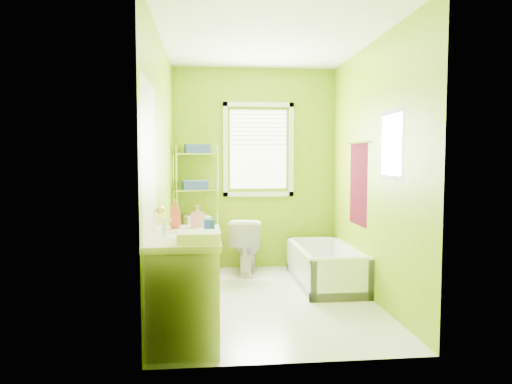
{
  "coord_description": "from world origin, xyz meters",
  "views": [
    {
      "loc": [
        -0.59,
        -4.49,
        1.41
      ],
      "look_at": [
        -0.1,
        0.25,
        1.08
      ],
      "focal_mm": 32.0,
      "sensor_mm": 36.0,
      "label": 1
    }
  ],
  "objects": [
    {
      "name": "door",
      "position": [
        -1.04,
        -1.0,
        1.0
      ],
      "size": [
        0.09,
        0.8,
        2.0
      ],
      "color": "white",
      "rests_on": "ground"
    },
    {
      "name": "vanity",
      "position": [
        -0.78,
        -0.84,
        0.44
      ],
      "size": [
        0.56,
        1.09,
        1.07
      ],
      "color": "silver",
      "rests_on": "ground"
    },
    {
      "name": "toilet",
      "position": [
        -0.13,
        1.14,
        0.35
      ],
      "size": [
        0.5,
        0.74,
        0.69
      ],
      "primitive_type": "imported",
      "rotation": [
        0.0,
        0.0,
        2.97
      ],
      "color": "white",
      "rests_on": "ground"
    },
    {
      "name": "window",
      "position": [
        0.05,
        1.42,
        1.61
      ],
      "size": [
        0.92,
        0.05,
        1.22
      ],
      "color": "white",
      "rests_on": "ground"
    },
    {
      "name": "wire_shelf_unit",
      "position": [
        -0.75,
        1.28,
        0.98
      ],
      "size": [
        0.59,
        0.49,
        1.61
      ],
      "color": "silver",
      "rests_on": "ground"
    },
    {
      "name": "bathtub",
      "position": [
        0.72,
        0.52,
        0.14
      ],
      "size": [
        0.65,
        1.4,
        0.45
      ],
      "color": "white",
      "rests_on": "ground"
    },
    {
      "name": "room_envelope",
      "position": [
        0.0,
        0.0,
        1.55
      ],
      "size": [
        2.14,
        2.94,
        2.62
      ],
      "color": "#709407",
      "rests_on": "ground"
    },
    {
      "name": "right_wall_decor",
      "position": [
        1.04,
        -0.02,
        1.32
      ],
      "size": [
        0.04,
        1.48,
        1.17
      ],
      "color": "#440712",
      "rests_on": "ground"
    },
    {
      "name": "ground",
      "position": [
        0.0,
        0.0,
        0.0
      ],
      "size": [
        2.9,
        2.9,
        0.0
      ],
      "primitive_type": "plane",
      "color": "silver",
      "rests_on": "ground"
    }
  ]
}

